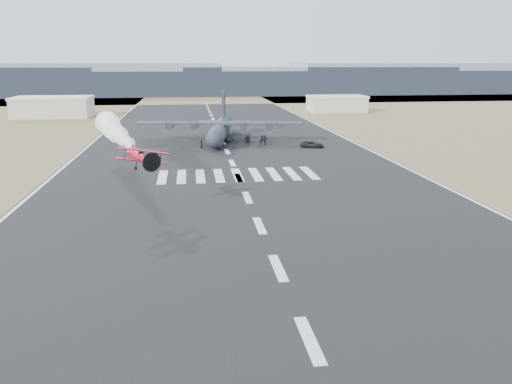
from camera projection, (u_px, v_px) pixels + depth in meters
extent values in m
plane|color=black|center=(309.00, 340.00, 33.02)|extent=(500.00, 500.00, 0.00)
cube|color=olive|center=(204.00, 98.00, 253.58)|extent=(500.00, 80.00, 0.00)
cube|color=slate|center=(82.00, 79.00, 271.94)|extent=(150.00, 50.00, 17.00)
cube|color=slate|center=(202.00, 82.00, 280.71)|extent=(150.00, 50.00, 13.00)
cube|color=slate|center=(314.00, 80.00, 288.71)|extent=(150.00, 50.00, 15.00)
cube|color=slate|center=(421.00, 78.00, 296.72)|extent=(150.00, 50.00, 17.00)
cube|color=#AEA79A|center=(53.00, 108.00, 164.70)|extent=(24.00, 14.00, 6.00)
cube|color=beige|center=(52.00, 98.00, 163.87)|extent=(24.50, 14.50, 0.80)
cube|color=#AEA79A|center=(336.00, 105.00, 182.05)|extent=(20.00, 12.00, 5.20)
cube|color=beige|center=(337.00, 97.00, 181.32)|extent=(20.50, 12.50, 0.80)
cylinder|color=#AF0B2C|center=(141.00, 157.00, 59.86)|extent=(2.30, 5.34, 0.95)
sphere|color=black|center=(140.00, 154.00, 59.95)|extent=(0.74, 0.74, 0.74)
cylinder|color=black|center=(145.00, 161.00, 57.59)|extent=(1.19, 0.89, 1.06)
cylinder|color=black|center=(145.00, 161.00, 57.27)|extent=(2.25, 0.64, 2.32)
cube|color=#AF0B2C|center=(142.00, 161.00, 59.57)|extent=(6.25, 2.64, 1.55)
cube|color=#AF0B2C|center=(142.00, 151.00, 58.97)|extent=(6.45, 2.70, 1.60)
cube|color=#AF0B2C|center=(137.00, 150.00, 61.89)|extent=(0.35, 0.94, 1.06)
cube|color=#AF0B2C|center=(137.00, 154.00, 62.02)|extent=(2.23, 1.27, 0.08)
cylinder|color=black|center=(136.00, 169.00, 59.11)|extent=(0.24, 0.48, 0.46)
cylinder|color=black|center=(150.00, 168.00, 59.74)|extent=(0.24, 0.48, 0.46)
sphere|color=white|center=(137.00, 153.00, 62.21)|extent=(0.74, 0.74, 0.74)
sphere|color=white|center=(134.00, 150.00, 64.46)|extent=(1.00, 1.00, 1.00)
sphere|color=white|center=(130.00, 147.00, 66.72)|extent=(1.26, 1.26, 1.26)
sphere|color=white|center=(128.00, 144.00, 68.97)|extent=(1.52, 1.52, 1.52)
sphere|color=white|center=(125.00, 141.00, 71.22)|extent=(1.78, 1.78, 1.78)
sphere|color=white|center=(122.00, 138.00, 73.48)|extent=(2.04, 2.04, 2.04)
sphere|color=white|center=(120.00, 136.00, 75.73)|extent=(2.30, 2.30, 2.30)
sphere|color=white|center=(117.00, 133.00, 77.98)|extent=(2.56, 2.56, 2.56)
sphere|color=white|center=(115.00, 131.00, 80.24)|extent=(2.82, 2.82, 2.82)
sphere|color=white|center=(113.00, 129.00, 82.49)|extent=(3.08, 3.08, 3.08)
sphere|color=white|center=(111.00, 127.00, 84.74)|extent=(3.34, 3.34, 3.34)
sphere|color=white|center=(109.00, 125.00, 87.00)|extent=(3.60, 3.60, 3.60)
sphere|color=white|center=(108.00, 123.00, 89.25)|extent=(3.86, 3.86, 3.86)
sphere|color=white|center=(106.00, 122.00, 91.50)|extent=(4.12, 4.12, 4.12)
cylinder|color=#1F272E|center=(220.00, 131.00, 114.89)|extent=(7.60, 26.61, 3.76)
sphere|color=#1F272E|center=(215.00, 139.00, 102.14)|extent=(3.76, 3.76, 3.76)
cone|color=#1F272E|center=(225.00, 124.00, 127.63)|extent=(4.55, 6.14, 3.76)
cube|color=#1F272E|center=(220.00, 123.00, 113.52)|extent=(37.81, 9.44, 0.47)
cylinder|color=#1F272E|center=(170.00, 125.00, 113.36)|extent=(2.20, 3.79, 1.69)
cylinder|color=#3F3F44|center=(168.00, 127.00, 111.54)|extent=(3.17, 0.52, 3.20)
cylinder|color=#1F272E|center=(195.00, 126.00, 113.27)|extent=(2.20, 3.79, 1.69)
cylinder|color=#3F3F44|center=(194.00, 127.00, 111.45)|extent=(3.17, 0.52, 3.20)
cylinder|color=#1F272E|center=(244.00, 126.00, 113.10)|extent=(2.20, 3.79, 1.69)
cylinder|color=#3F3F44|center=(244.00, 127.00, 111.28)|extent=(3.17, 0.52, 3.20)
cylinder|color=#1F272E|center=(269.00, 126.00, 113.02)|extent=(2.20, 3.79, 1.69)
cylinder|color=#3F3F44|center=(269.00, 127.00, 111.19)|extent=(3.17, 0.52, 3.20)
cube|color=#1F272E|center=(224.00, 106.00, 124.62)|extent=(1.18, 4.27, 7.53)
cube|color=#1F272E|center=(224.00, 121.00, 126.07)|extent=(13.45, 4.73, 0.33)
cube|color=#1F272E|center=(212.00, 136.00, 116.19)|extent=(1.95, 5.75, 1.51)
cylinder|color=black|center=(212.00, 138.00, 116.32)|extent=(0.62, 1.09, 1.04)
cube|color=#1F272E|center=(229.00, 136.00, 116.12)|extent=(1.95, 5.75, 1.51)
cylinder|color=black|center=(229.00, 138.00, 116.25)|extent=(0.62, 1.09, 1.04)
cylinder|color=black|center=(216.00, 147.00, 105.39)|extent=(0.50, 0.89, 0.85)
imported|color=black|center=(312.00, 144.00, 106.81)|extent=(5.52, 3.79, 1.40)
imported|color=black|center=(249.00, 138.00, 114.03)|extent=(0.86, 0.84, 1.82)
imported|color=black|center=(265.00, 139.00, 112.37)|extent=(0.93, 1.03, 1.81)
imported|color=black|center=(260.00, 143.00, 107.29)|extent=(0.97, 1.25, 1.75)
imported|color=black|center=(265.00, 141.00, 110.01)|extent=(0.89, 1.12, 1.71)
imported|color=black|center=(201.00, 144.00, 105.98)|extent=(0.78, 0.99, 1.78)
imported|color=black|center=(247.00, 139.00, 112.41)|extent=(1.73, 1.35, 1.82)
imported|color=black|center=(213.00, 144.00, 105.82)|extent=(0.82, 0.81, 1.73)
imported|color=black|center=(262.00, 139.00, 112.50)|extent=(1.01, 0.89, 1.77)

